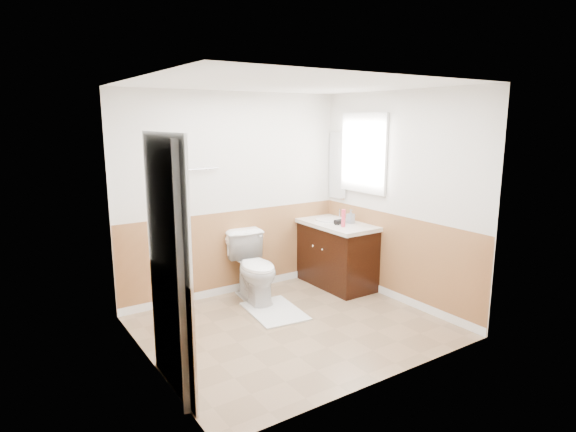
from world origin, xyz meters
TOP-DOWN VIEW (x-y plane):
  - floor at (0.00, 0.00)m, footprint 3.00×3.00m
  - ceiling at (0.00, 0.00)m, footprint 3.00×3.00m
  - wall_back at (0.00, 1.30)m, footprint 3.00×0.00m
  - wall_front at (0.00, -1.30)m, footprint 3.00×0.00m
  - wall_left at (-1.50, 0.00)m, footprint 0.00×3.00m
  - wall_right at (1.50, 0.00)m, footprint 0.00×3.00m
  - wainscot_back at (0.00, 1.29)m, footprint 3.00×0.00m
  - wainscot_front at (0.00, -1.29)m, footprint 3.00×0.00m
  - wainscot_left at (-1.49, 0.00)m, footprint 0.00×2.60m
  - wainscot_right at (1.49, 0.00)m, footprint 0.00×2.60m
  - toilet at (0.04, 0.89)m, footprint 0.55×0.86m
  - bath_mat at (0.04, 0.44)m, footprint 0.64×0.86m
  - vanity_cabinet at (1.21, 0.79)m, footprint 0.55×1.10m
  - vanity_knob_left at (0.91, 0.69)m, footprint 0.03×0.03m
  - vanity_knob_right at (0.91, 0.89)m, footprint 0.03×0.03m
  - countertop at (1.20, 0.79)m, footprint 0.60×1.15m
  - sink_basin at (1.21, 0.94)m, footprint 0.36×0.36m
  - faucet at (1.39, 0.94)m, footprint 0.02×0.02m
  - lotion_bottle at (1.11, 0.53)m, footprint 0.05×0.05m
  - soap_dispenser at (1.33, 0.64)m, footprint 0.09×0.09m
  - hair_dryer_body at (1.16, 0.66)m, footprint 0.14×0.07m
  - hair_dryer_handle at (1.13, 0.65)m, footprint 0.03×0.03m
  - mirror_panel at (1.48, 1.10)m, footprint 0.02×0.35m
  - window_frame at (1.47, 0.59)m, footprint 0.04×0.80m
  - window_glass at (1.49, 0.59)m, footprint 0.01×0.70m
  - door at (-1.40, -0.45)m, footprint 0.29×0.78m
  - door_frame at (-1.48, -0.45)m, footprint 0.02×0.92m
  - door_knob at (-1.34, -0.12)m, footprint 0.06×0.06m
  - towel_bar at (-0.55, 1.25)m, footprint 0.62×0.02m
  - tp_holder_bar at (-0.10, 1.23)m, footprint 0.14×0.02m
  - tp_roll at (-0.10, 1.23)m, footprint 0.10×0.11m
  - tp_sheet at (-0.10, 1.23)m, footprint 0.10×0.01m

SIDE VIEW (x-z plane):
  - floor at x=0.00m, z-range 0.00..0.00m
  - bath_mat at x=0.04m, z-range 0.00..0.02m
  - vanity_cabinet at x=1.21m, z-range 0.00..0.80m
  - toilet at x=0.04m, z-range 0.00..0.82m
  - wainscot_back at x=0.00m, z-range -1.00..2.00m
  - wainscot_front at x=0.00m, z-range -1.00..2.00m
  - wainscot_left at x=-1.49m, z-range -0.80..1.80m
  - wainscot_right at x=1.49m, z-range -0.80..1.80m
  - vanity_knob_left at x=0.91m, z-range 0.53..0.57m
  - vanity_knob_right at x=0.91m, z-range 0.53..0.57m
  - tp_sheet at x=-0.10m, z-range 0.51..0.67m
  - tp_holder_bar at x=-0.10m, z-range 0.69..0.71m
  - tp_roll at x=-0.10m, z-range 0.64..0.76m
  - countertop at x=1.20m, z-range 0.80..0.85m
  - hair_dryer_handle at x=1.13m, z-range 0.82..0.89m
  - sink_basin at x=1.21m, z-range 0.85..0.87m
  - hair_dryer_body at x=1.16m, z-range 0.85..0.92m
  - faucet at x=1.39m, z-range 0.85..0.99m
  - soap_dispenser at x=1.33m, z-range 0.85..1.03m
  - door_knob at x=-1.34m, z-range 0.92..0.98m
  - lotion_bottle at x=1.11m, z-range 0.85..1.07m
  - door at x=-1.40m, z-range 0.00..2.04m
  - door_frame at x=-1.48m, z-range -0.02..2.08m
  - wall_back at x=0.00m, z-range -0.25..2.75m
  - wall_front at x=0.00m, z-range -0.25..2.75m
  - wall_left at x=-1.50m, z-range -0.25..2.75m
  - wall_right at x=1.50m, z-range -0.25..2.75m
  - mirror_panel at x=1.48m, z-range 1.10..2.00m
  - towel_bar at x=-0.55m, z-range 1.59..1.61m
  - window_frame at x=1.47m, z-range 1.25..2.25m
  - window_glass at x=1.49m, z-range 1.30..2.20m
  - ceiling at x=0.00m, z-range 2.50..2.50m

